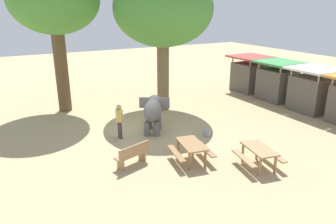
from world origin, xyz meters
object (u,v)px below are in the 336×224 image
(market_stall_red, at_px, (249,75))
(market_stall_green, at_px, (277,83))
(wooden_bench, at_px, (133,154))
(picnic_table_near, at_px, (191,148))
(shade_tree_main, at_px, (54,1))
(market_stall_white, at_px, (312,92))
(shade_tree_secondary, at_px, (163,10))
(elephant, at_px, (153,111))
(feed_bucket, at_px, (206,133))
(picnic_table_far, at_px, (259,153))
(person_handler, at_px, (119,119))

(market_stall_red, height_order, market_stall_green, same)
(market_stall_red, distance_m, market_stall_green, 2.60)
(wooden_bench, bearing_deg, picnic_table_near, -36.78)
(shade_tree_main, xyz_separation_m, picnic_table_near, (9.00, 3.00, -5.48))
(market_stall_red, bearing_deg, market_stall_white, 0.00)
(market_stall_green, height_order, market_stall_white, same)
(shade_tree_secondary, height_order, wooden_bench, shade_tree_secondary)
(picnic_table_near, bearing_deg, market_stall_red, -42.42)
(shade_tree_secondary, bearing_deg, elephant, -35.96)
(market_stall_red, bearing_deg, wooden_bench, -60.96)
(market_stall_red, bearing_deg, feed_bucket, -54.02)
(elephant, relative_size, market_stall_green, 0.87)
(picnic_table_far, xyz_separation_m, feed_bucket, (-3.40, 0.02, -0.43))
(shade_tree_secondary, distance_m, picnic_table_far, 9.51)
(market_stall_green, relative_size, market_stall_white, 1.00)
(shade_tree_secondary, height_order, market_stall_white, shade_tree_secondary)
(elephant, bearing_deg, market_stall_green, -52.35)
(picnic_table_near, bearing_deg, elephant, 7.85)
(person_handler, xyz_separation_m, shade_tree_secondary, (-2.94, 3.80, 4.70))
(shade_tree_main, xyz_separation_m, feed_bucket, (7.18, 5.02, -5.91))
(shade_tree_secondary, bearing_deg, shade_tree_main, -115.99)
(market_stall_white, bearing_deg, shade_tree_secondary, -121.02)
(elephant, relative_size, picnic_table_far, 1.24)
(picnic_table_far, bearing_deg, person_handler, -133.16)
(market_stall_red, xyz_separation_m, feed_bucket, (5.44, -7.49, -0.98))
(shade_tree_main, distance_m, market_stall_red, 13.56)
(elephant, distance_m, feed_bucket, 2.78)
(market_stall_green, bearing_deg, market_stall_white, 0.00)
(market_stall_red, distance_m, feed_bucket, 9.31)
(person_handler, distance_m, feed_bucket, 4.11)
(market_stall_green, bearing_deg, shade_tree_main, -109.12)
(person_handler, distance_m, market_stall_white, 11.24)
(elephant, xyz_separation_m, feed_bucket, (1.87, 1.87, -0.85))
(shade_tree_secondary, bearing_deg, picnic_table_far, -1.21)
(feed_bucket, bearing_deg, market_stall_green, 110.76)
(market_stall_green, distance_m, feed_bucket, 8.07)
(elephant, xyz_separation_m, picnic_table_far, (5.27, 1.85, -0.42))
(picnic_table_near, xyz_separation_m, picnic_table_far, (1.57, 2.00, 0.00))
(wooden_bench, xyz_separation_m, feed_bucket, (-1.03, 4.17, -0.31))
(shade_tree_secondary, bearing_deg, picnic_table_near, -18.54)
(wooden_bench, distance_m, picnic_table_far, 4.77)
(picnic_table_near, distance_m, picnic_table_far, 2.55)
(wooden_bench, bearing_deg, picnic_table_far, -46.24)
(elephant, relative_size, shade_tree_main, 0.27)
(person_handler, xyz_separation_m, market_stall_red, (-3.72, 11.15, 0.19))
(elephant, relative_size, feed_bucket, 6.07)
(picnic_table_near, xyz_separation_m, market_stall_white, (-2.06, 9.52, 0.55))
(feed_bucket, bearing_deg, picnic_table_far, -0.37)
(person_handler, relative_size, market_stall_white, 0.64)
(picnic_table_near, height_order, market_stall_green, market_stall_green)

